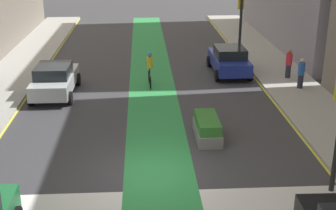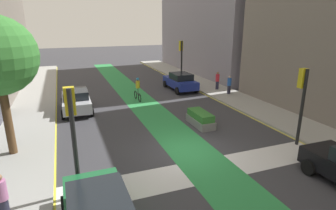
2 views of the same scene
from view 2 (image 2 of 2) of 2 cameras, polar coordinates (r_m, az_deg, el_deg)
The scene contains 17 objects.
ground_plane at distance 13.65m, azimuth 3.77°, elevation -9.37°, with size 120.00×120.00×0.00m, color #38383D.
bike_lane_paint at distance 13.74m, azimuth 4.66°, elevation -9.19°, with size 2.40×60.00×0.01m, color #2D8C47.
crosswalk_band at distance 12.08m, azimuth 7.83°, elevation -13.22°, with size 12.00×1.80×0.01m, color silver.
sidewalk_left at distance 12.79m, azimuth -29.42°, elevation -13.26°, with size 3.00×60.00×0.15m, color #9E9E99.
curb_stripe_left at distance 12.64m, azimuth -22.51°, elevation -13.00°, with size 0.16×60.00×0.01m, color yellow.
sidewalk_right at distance 17.88m, azimuth 26.27°, elevation -4.39°, with size 3.00×60.00×0.15m, color #9E9E99.
curb_stripe_right at distance 16.87m, azimuth 22.73°, elevation -5.41°, with size 0.16×60.00×0.01m, color yellow.
traffic_signal_near_right at distance 14.96m, azimuth 26.03°, elevation 2.43°, with size 0.35×0.52×3.88m.
traffic_signal_near_left at distance 9.82m, azimuth -19.25°, elevation -3.31°, with size 0.35×0.52×3.98m.
traffic_signal_far_right at distance 27.20m, azimuth 2.74°, elevation 10.46°, with size 0.35×0.52×4.25m.
car_blue_right_far at distance 25.19m, azimuth 2.58°, elevation 4.92°, with size 2.06×4.22×1.57m.
car_silver_left_far at distance 20.09m, azimuth -18.52°, elevation 0.93°, with size 2.06×4.22×1.57m.
cyclist_in_lane at distance 21.79m, azimuth -6.30°, elevation 3.38°, with size 0.32×1.73×1.86m.
pedestrian_sidewalk_right_a at distance 23.81m, azimuth 12.55°, elevation 4.13°, with size 0.34×0.34×1.54m.
pedestrian_sidewalk_left_a at distance 10.10m, azimuth -31.11°, elevation -16.05°, with size 0.34×0.34×1.58m.
pedestrian_sidewalk_right_b at distance 25.22m, azimuth 10.19°, elevation 5.02°, with size 0.34×0.34×1.58m.
median_planter at distance 16.74m, azimuth 6.73°, elevation -2.87°, with size 0.92×2.24×0.85m.
Camera 2 is at (-5.20, -11.08, 6.04)m, focal length 29.43 mm.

